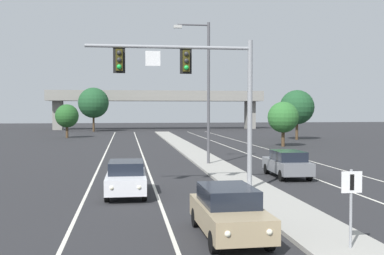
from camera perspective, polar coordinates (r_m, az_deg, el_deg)
median_island at (r=27.04m, az=5.20°, el=-6.16°), size 2.40×110.00×0.15m
lane_stripe_oncoming_center at (r=33.31m, az=-5.52°, el=-4.70°), size 0.14×100.00×0.01m
lane_stripe_receding_center at (r=35.00m, az=10.09°, el=-4.39°), size 0.14×100.00×0.01m
edge_stripe_left at (r=33.34m, az=-11.21°, el=-4.73°), size 0.14×100.00×0.01m
edge_stripe_right at (r=36.16m, az=15.08°, el=-4.22°), size 0.14×100.00×0.01m
overhead_signal_mast at (r=22.51m, az=0.71°, el=5.65°), size 7.95×0.44×7.20m
median_sign_post at (r=13.91m, az=18.73°, el=-7.96°), size 0.60×0.10×2.20m
street_lamp_median at (r=33.48m, az=1.63°, el=5.27°), size 2.58×0.28×10.00m
car_oncoming_tan at (r=15.01m, az=4.47°, el=-10.08°), size 1.90×4.50×1.58m
car_oncoming_white at (r=22.31m, az=-7.99°, el=-6.03°), size 1.87×4.49×1.58m
car_receding_grey at (r=28.33m, az=11.47°, el=-4.29°), size 1.89×4.50×1.58m
overpass_bridge at (r=94.27m, az=-4.30°, el=3.30°), size 42.40×6.40×7.65m
tree_far_left_b at (r=85.96m, az=-11.85°, el=2.94°), size 5.45×5.45×7.88m
tree_far_right_b at (r=51.44m, az=10.99°, el=1.22°), size 3.34×3.34×4.83m
tree_far_left_a at (r=67.94m, az=-14.92°, el=1.36°), size 3.26×3.26×4.71m
tree_far_right_a at (r=63.31m, az=12.60°, el=2.41°), size 4.52×4.52×6.54m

